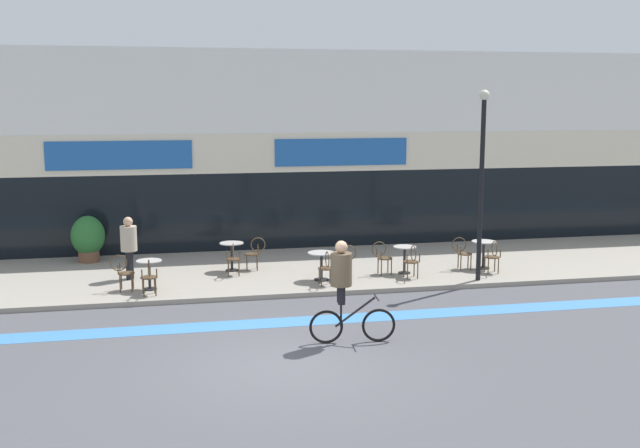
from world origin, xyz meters
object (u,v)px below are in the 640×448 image
bistro_table_2 (321,260)px  cafe_chair_3_side (382,255)px  cafe_chair_4_side (462,251)px  cafe_chair_3_near (412,259)px  cafe_chair_0_near (149,275)px  lamp_post (482,171)px  bistro_table_1 (232,251)px  bistro_table_4 (484,249)px  cyclist_0 (344,285)px  cafe_chair_4_near (493,255)px  cafe_chair_1_side (255,251)px  cafe_chair_2_side (345,260)px  pedestrian_near_end (129,242)px  cafe_chair_2_near (326,266)px  planter_pot (88,238)px  bistro_table_0 (149,269)px  cafe_chair_0_side (123,270)px  bistro_table_3 (405,254)px  cafe_chair_1_near (233,257)px

bistro_table_2 → cafe_chair_3_side: bearing=9.9°
bistro_table_2 → cafe_chair_4_side: size_ratio=0.81×
cafe_chair_3_near → cafe_chair_4_side: same height
cafe_chair_0_near → lamp_post: lamp_post is taller
bistro_table_1 → cafe_chair_3_near: bearing=-22.5°
bistro_table_4 → bistro_table_1: bearing=170.7°
lamp_post → cyclist_0: lamp_post is taller
cafe_chair_4_near → lamp_post: 2.49m
cafe_chair_0_near → cafe_chair_3_side: size_ratio=1.00×
cafe_chair_1_side → cafe_chair_4_side: same height
cyclist_0 → cafe_chair_2_side: bearing=81.8°
cyclist_0 → pedestrian_near_end: size_ratio=1.25×
bistro_table_1 → cafe_chair_3_side: bearing=-17.8°
cafe_chair_2_side → cafe_chair_3_near: bearing=175.3°
bistro_table_2 → cafe_chair_2_near: size_ratio=0.81×
cafe_chair_4_near → cafe_chair_0_near: bearing=98.3°
cafe_chair_3_near → planter_pot: 9.31m
bistro_table_1 → cyclist_0: cyclist_0 is taller
cyclist_0 → bistro_table_4: bearing=50.2°
lamp_post → cyclist_0: 6.19m
bistro_table_0 → pedestrian_near_end: pedestrian_near_end is taller
bistro_table_2 → cafe_chair_1_side: (-1.55, 1.55, -0.01)m
bistro_table_0 → bistro_table_1: bistro_table_1 is taller
cafe_chair_0_side → cafe_chair_3_near: 7.31m
bistro_table_2 → cafe_chair_2_near: bearing=-90.0°
planter_pot → cyclist_0: (5.60, -8.23, 0.36)m
cafe_chair_3_side → cyclist_0: bearing=-116.7°
cafe_chair_2_side → cyclist_0: bearing=82.0°
bistro_table_0 → cafe_chair_2_side: cafe_chair_2_side is taller
cyclist_0 → bistro_table_0: bearing=135.3°
cafe_chair_0_side → cafe_chair_2_side: size_ratio=1.00×
cafe_chair_0_near → cafe_chair_0_side: bearing=39.0°
bistro_table_2 → pedestrian_near_end: (-4.86, 1.13, 0.45)m
cafe_chair_3_near → cafe_chair_1_side: bearing=63.6°
cafe_chair_2_near → cafe_chair_2_side: (0.63, 0.62, 0.00)m
cafe_chair_0_side → cafe_chair_4_side: same height
cafe_chair_3_near → cyclist_0: bearing=146.0°
cafe_chair_1_side → cyclist_0: cyclist_0 is taller
cafe_chair_0_near → cafe_chair_1_side: 3.59m
bistro_table_3 → cafe_chair_2_near: 2.52m
cafe_chair_4_near → cyclist_0: size_ratio=0.44×
cafe_chair_3_near → cafe_chair_4_near: size_ratio=1.00×
cafe_chair_0_near → cafe_chair_3_side: bearing=-86.5°
bistro_table_3 → bistro_table_4: 2.33m
bistro_table_0 → cafe_chair_0_near: size_ratio=0.81×
cafe_chair_1_near → bistro_table_3: bearing=-91.7°
bistro_table_3 → cafe_chair_1_side: bearing=162.3°
cafe_chair_0_side → pedestrian_near_end: 1.31m
bistro_table_3 → cafe_chair_2_near: bearing=-158.3°
bistro_table_3 → cafe_chair_1_near: cafe_chair_1_near is taller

